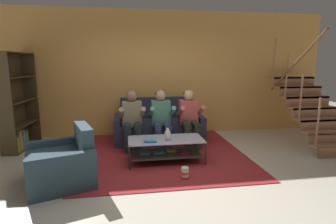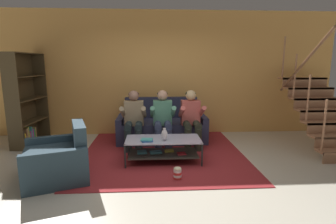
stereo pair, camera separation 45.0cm
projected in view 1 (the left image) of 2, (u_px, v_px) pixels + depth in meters
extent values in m
plane|color=beige|center=(170.00, 173.00, 4.10)|extent=(16.80, 16.80, 0.00)
cube|color=#E1A050|center=(154.00, 74.00, 6.22)|extent=(8.40, 0.12, 2.90)
cube|color=#B07652|center=(328.00, 132.00, 5.12)|extent=(1.02, 0.27, 0.04)
cube|color=#9B6848|center=(333.00, 138.00, 5.01)|extent=(1.02, 0.02, 0.20)
cube|color=#B07652|center=(320.00, 119.00, 5.34)|extent=(1.02, 0.27, 0.04)
cube|color=#9B6848|center=(324.00, 124.00, 5.24)|extent=(1.02, 0.02, 0.20)
cube|color=#B07652|center=(312.00, 108.00, 5.56)|extent=(1.02, 0.27, 0.04)
cube|color=#9B6848|center=(315.00, 112.00, 5.46)|extent=(1.02, 0.02, 0.20)
cube|color=#B07652|center=(304.00, 97.00, 5.79)|extent=(1.02, 0.27, 0.04)
cube|color=#9B6848|center=(308.00, 101.00, 5.68)|extent=(1.02, 0.02, 0.20)
cube|color=#B07652|center=(298.00, 87.00, 6.01)|extent=(1.02, 0.27, 0.04)
cube|color=#9B6848|center=(301.00, 91.00, 5.91)|extent=(1.02, 0.02, 0.20)
cube|color=#B07652|center=(291.00, 78.00, 6.23)|extent=(1.02, 0.27, 0.04)
cube|color=#9B6848|center=(294.00, 81.00, 6.13)|extent=(1.02, 0.02, 0.20)
cylinder|color=#B07652|center=(318.00, 122.00, 4.74)|extent=(0.04, 0.04, 0.90)
cylinder|color=#B07652|center=(301.00, 97.00, 5.18)|extent=(0.04, 0.04, 0.90)
cylinder|color=#B07652|center=(287.00, 76.00, 5.63)|extent=(0.04, 0.04, 0.90)
cylinder|color=#B07652|center=(274.00, 57.00, 6.08)|extent=(0.04, 0.04, 0.90)
cylinder|color=brown|center=(295.00, 64.00, 5.33)|extent=(0.05, 1.63, 1.22)
cube|color=#2F324F|center=(159.00, 131.00, 5.80)|extent=(1.66, 0.92, 0.45)
cube|color=#282B43|center=(157.00, 107.00, 6.08)|extent=(1.66, 0.18, 0.47)
cube|color=#2F324F|center=(118.00, 130.00, 5.66)|extent=(0.13, 0.92, 0.57)
cube|color=#2F324F|center=(198.00, 127.00, 5.93)|extent=(0.13, 0.92, 0.57)
cylinder|color=#202D2F|center=(128.00, 142.00, 4.96)|extent=(0.14, 0.14, 0.45)
cylinder|color=#202D2F|center=(138.00, 142.00, 4.99)|extent=(0.14, 0.14, 0.45)
cylinder|color=#202D2F|center=(127.00, 126.00, 5.08)|extent=(0.14, 0.42, 0.14)
cylinder|color=#202D2F|center=(138.00, 126.00, 5.11)|extent=(0.14, 0.42, 0.14)
cube|color=#917C5D|center=(132.00, 114.00, 5.26)|extent=(0.38, 0.22, 0.50)
cylinder|color=#917C5D|center=(122.00, 113.00, 5.05)|extent=(0.09, 0.49, 0.31)
cylinder|color=#917C5D|center=(143.00, 113.00, 5.11)|extent=(0.09, 0.49, 0.31)
sphere|color=#8B6251|center=(132.00, 96.00, 5.19)|extent=(0.21, 0.21, 0.21)
ellipsoid|color=black|center=(132.00, 95.00, 5.21)|extent=(0.21, 0.21, 0.13)
cylinder|color=#333B58|center=(158.00, 141.00, 5.04)|extent=(0.14, 0.14, 0.45)
cylinder|color=#333B58|center=(168.00, 140.00, 5.07)|extent=(0.14, 0.14, 0.45)
cylinder|color=#333B58|center=(157.00, 125.00, 5.17)|extent=(0.14, 0.42, 0.14)
cylinder|color=#333B58|center=(167.00, 125.00, 5.20)|extent=(0.14, 0.42, 0.14)
cube|color=#4D876C|center=(161.00, 113.00, 5.35)|extent=(0.38, 0.22, 0.50)
cylinder|color=#4D876C|center=(152.00, 112.00, 5.13)|extent=(0.09, 0.49, 0.31)
cylinder|color=#4D876C|center=(172.00, 112.00, 5.19)|extent=(0.09, 0.49, 0.31)
sphere|color=tan|center=(161.00, 95.00, 5.28)|extent=(0.21, 0.21, 0.21)
ellipsoid|color=black|center=(160.00, 94.00, 5.29)|extent=(0.21, 0.21, 0.13)
cylinder|color=#2B2E22|center=(187.00, 140.00, 5.13)|extent=(0.14, 0.14, 0.45)
cylinder|color=#2B2E22|center=(197.00, 139.00, 5.16)|extent=(0.14, 0.14, 0.45)
cylinder|color=#2B2E22|center=(186.00, 124.00, 5.25)|extent=(0.14, 0.42, 0.14)
cylinder|color=#2B2E22|center=(195.00, 124.00, 5.28)|extent=(0.14, 0.42, 0.14)
cube|color=#BF544D|center=(188.00, 112.00, 5.43)|extent=(0.38, 0.22, 0.50)
cylinder|color=#BF544D|center=(180.00, 112.00, 5.22)|extent=(0.09, 0.49, 0.31)
cylinder|color=#BF544D|center=(200.00, 111.00, 5.28)|extent=(0.09, 0.49, 0.31)
sphere|color=tan|center=(189.00, 95.00, 5.37)|extent=(0.21, 0.21, 0.21)
ellipsoid|color=black|center=(188.00, 94.00, 5.38)|extent=(0.21, 0.21, 0.13)
cube|color=#B5B2CB|center=(166.00, 139.00, 4.53)|extent=(1.29, 0.61, 0.02)
cube|color=#3D3E35|center=(166.00, 153.00, 4.58)|extent=(1.19, 0.56, 0.02)
cylinder|color=#252D2C|center=(129.00, 158.00, 4.19)|extent=(0.03, 0.03, 0.41)
cylinder|color=#252D2C|center=(206.00, 154.00, 4.38)|extent=(0.03, 0.03, 0.41)
cylinder|color=#252D2C|center=(129.00, 147.00, 4.76)|extent=(0.03, 0.03, 0.41)
cylinder|color=#252D2C|center=(197.00, 143.00, 4.95)|extent=(0.03, 0.03, 0.41)
cube|color=teal|center=(145.00, 153.00, 4.54)|extent=(0.18, 0.17, 0.03)
cube|color=teal|center=(158.00, 152.00, 4.56)|extent=(0.22, 0.15, 0.03)
cube|color=gold|center=(171.00, 151.00, 4.65)|extent=(0.17, 0.12, 0.03)
cube|color=red|center=(184.00, 153.00, 4.54)|extent=(0.16, 0.15, 0.02)
cube|color=maroon|center=(163.00, 151.00, 5.13)|extent=(3.00, 3.27, 0.01)
cube|color=#97514E|center=(163.00, 151.00, 5.13)|extent=(1.65, 1.80, 0.00)
ellipsoid|color=silver|center=(168.00, 135.00, 4.43)|extent=(0.11, 0.11, 0.19)
cylinder|color=silver|center=(168.00, 129.00, 4.41)|extent=(0.05, 0.05, 0.04)
cube|color=#2E63AF|center=(150.00, 141.00, 4.37)|extent=(0.20, 0.19, 0.02)
cube|color=teal|center=(150.00, 140.00, 4.37)|extent=(0.21, 0.18, 0.02)
cube|color=#4A3B24|center=(4.00, 105.00, 4.69)|extent=(0.31, 0.04, 1.91)
cube|color=#4A3B24|center=(31.00, 98.00, 5.75)|extent=(0.31, 0.04, 1.91)
cube|color=#4A3B24|center=(11.00, 101.00, 5.21)|extent=(0.11, 1.10, 1.91)
cube|color=#4A3B24|center=(23.00, 146.00, 5.40)|extent=(0.39, 1.08, 0.02)
cube|color=#4A3B24|center=(21.00, 124.00, 5.31)|extent=(0.39, 1.08, 0.02)
cube|color=#4A3B24|center=(19.00, 101.00, 5.22)|extent=(0.39, 1.08, 0.02)
cube|color=#4A3B24|center=(16.00, 77.00, 5.13)|extent=(0.39, 1.08, 0.02)
cube|color=#4A3B24|center=(13.00, 53.00, 5.05)|extent=(0.39, 1.08, 0.02)
cube|color=#2B2E31|center=(11.00, 145.00, 4.87)|extent=(0.21, 0.06, 0.37)
cube|color=gold|center=(11.00, 145.00, 4.93)|extent=(0.28, 0.06, 0.31)
cube|color=#9B7550|center=(14.00, 146.00, 4.97)|extent=(0.22, 0.05, 0.26)
cube|color=#9C734E|center=(15.00, 142.00, 5.01)|extent=(0.21, 0.07, 0.39)
cube|color=#ABB444|center=(16.00, 141.00, 5.06)|extent=(0.23, 0.05, 0.41)
cube|color=olive|center=(16.00, 144.00, 5.10)|extent=(0.25, 0.05, 0.27)
cube|color=#943A8F|center=(18.00, 142.00, 5.14)|extent=(0.24, 0.05, 0.30)
cube|color=teal|center=(18.00, 140.00, 5.17)|extent=(0.26, 0.06, 0.39)
cube|color=purple|center=(20.00, 140.00, 5.22)|extent=(0.25, 0.07, 0.33)
cube|color=green|center=(21.00, 140.00, 5.27)|extent=(0.23, 0.07, 0.31)
cube|color=#9E7648|center=(23.00, 138.00, 5.32)|extent=(0.22, 0.06, 0.34)
cube|color=#2D424E|center=(60.00, 168.00, 3.73)|extent=(1.04, 0.94, 0.46)
cube|color=#2D424E|center=(84.00, 137.00, 3.81)|extent=(0.38, 0.71, 0.37)
cube|color=#2D424E|center=(57.00, 156.00, 4.07)|extent=(0.85, 0.38, 0.56)
cube|color=#2D424E|center=(63.00, 175.00, 3.37)|extent=(0.85, 0.38, 0.56)
cylinder|color=red|center=(185.00, 177.00, 3.91)|extent=(0.12, 0.12, 0.04)
cylinder|color=white|center=(185.00, 175.00, 3.91)|extent=(0.12, 0.12, 0.04)
cylinder|color=red|center=(185.00, 173.00, 3.90)|extent=(0.12, 0.12, 0.04)
cylinder|color=white|center=(185.00, 170.00, 3.89)|extent=(0.12, 0.12, 0.04)
ellipsoid|color=beige|center=(185.00, 168.00, 3.89)|extent=(0.11, 0.11, 0.04)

